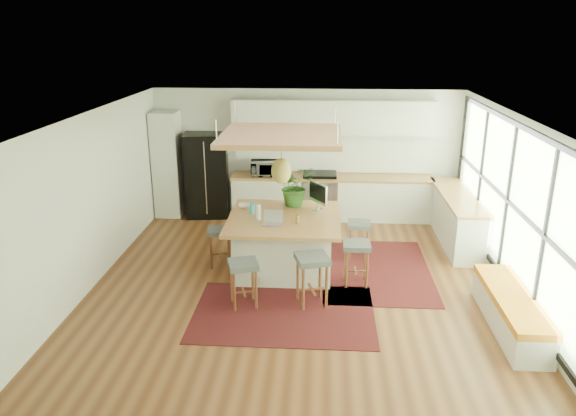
# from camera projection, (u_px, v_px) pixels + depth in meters

# --- Properties ---
(floor) EXTENTS (7.00, 7.00, 0.00)m
(floor) POSITION_uv_depth(u_px,v_px,m) (298.00, 282.00, 8.81)
(floor) COLOR #552D18
(floor) RESTS_ON ground
(ceiling) EXTENTS (7.00, 7.00, 0.00)m
(ceiling) POSITION_uv_depth(u_px,v_px,m) (299.00, 115.00, 7.95)
(ceiling) COLOR white
(ceiling) RESTS_ON ground
(wall_back) EXTENTS (6.50, 0.00, 6.50)m
(wall_back) POSITION_uv_depth(u_px,v_px,m) (306.00, 153.00, 11.69)
(wall_back) COLOR silver
(wall_back) RESTS_ON ground
(wall_front) EXTENTS (6.50, 0.00, 6.50)m
(wall_front) POSITION_uv_depth(u_px,v_px,m) (281.00, 319.00, 5.07)
(wall_front) COLOR silver
(wall_front) RESTS_ON ground
(wall_left) EXTENTS (0.00, 7.00, 7.00)m
(wall_left) POSITION_uv_depth(u_px,v_px,m) (93.00, 199.00, 8.58)
(wall_left) COLOR silver
(wall_left) RESTS_ON ground
(wall_right) EXTENTS (0.00, 7.00, 7.00)m
(wall_right) POSITION_uv_depth(u_px,v_px,m) (515.00, 208.00, 8.18)
(wall_right) COLOR silver
(wall_right) RESTS_ON ground
(window_wall) EXTENTS (0.10, 6.20, 2.60)m
(window_wall) POSITION_uv_depth(u_px,v_px,m) (513.00, 204.00, 8.17)
(window_wall) COLOR black
(window_wall) RESTS_ON wall_right
(pantry) EXTENTS (0.55, 0.60, 2.25)m
(pantry) POSITION_uv_depth(u_px,v_px,m) (168.00, 164.00, 11.64)
(pantry) COLOR silver
(pantry) RESTS_ON floor
(back_counter_base) EXTENTS (4.20, 0.60, 0.88)m
(back_counter_base) POSITION_uv_depth(u_px,v_px,m) (331.00, 198.00, 11.65)
(back_counter_base) COLOR silver
(back_counter_base) RESTS_ON floor
(back_counter_top) EXTENTS (4.24, 0.64, 0.05)m
(back_counter_top) POSITION_uv_depth(u_px,v_px,m) (332.00, 177.00, 11.50)
(back_counter_top) COLOR #966035
(back_counter_top) RESTS_ON back_counter_base
(backsplash) EXTENTS (4.20, 0.02, 0.80)m
(backsplash) POSITION_uv_depth(u_px,v_px,m) (332.00, 153.00, 11.64)
(backsplash) COLOR white
(backsplash) RESTS_ON wall_back
(upper_cabinets) EXTENTS (4.20, 0.34, 0.70)m
(upper_cabinets) POSITION_uv_depth(u_px,v_px,m) (333.00, 117.00, 11.23)
(upper_cabinets) COLOR silver
(upper_cabinets) RESTS_ON wall_back
(range) EXTENTS (0.76, 0.62, 1.00)m
(range) POSITION_uv_depth(u_px,v_px,m) (319.00, 195.00, 11.64)
(range) COLOR #A5A5AA
(range) RESTS_ON floor
(right_counter_base) EXTENTS (0.60, 2.50, 0.88)m
(right_counter_base) POSITION_uv_depth(u_px,v_px,m) (457.00, 219.00, 10.38)
(right_counter_base) COLOR silver
(right_counter_base) RESTS_ON floor
(right_counter_top) EXTENTS (0.64, 2.54, 0.05)m
(right_counter_top) POSITION_uv_depth(u_px,v_px,m) (459.00, 196.00, 10.24)
(right_counter_top) COLOR #966035
(right_counter_top) RESTS_ON right_counter_base
(window_bench) EXTENTS (0.52, 2.00, 0.50)m
(window_bench) POSITION_uv_depth(u_px,v_px,m) (510.00, 312.00, 7.42)
(window_bench) COLOR silver
(window_bench) RESTS_ON floor
(ceiling_panel) EXTENTS (1.86, 1.86, 0.80)m
(ceiling_panel) POSITION_uv_depth(u_px,v_px,m) (281.00, 153.00, 8.56)
(ceiling_panel) COLOR #966035
(ceiling_panel) RESTS_ON ceiling
(rug_near) EXTENTS (2.60, 1.80, 0.01)m
(rug_near) POSITION_uv_depth(u_px,v_px,m) (284.00, 313.00, 7.87)
(rug_near) COLOR black
(rug_near) RESTS_ON floor
(rug_right) EXTENTS (1.80, 2.60, 0.01)m
(rug_right) POSITION_uv_depth(u_px,v_px,m) (376.00, 270.00, 9.25)
(rug_right) COLOR black
(rug_right) RESTS_ON floor
(fridge) EXTENTS (0.97, 0.80, 1.80)m
(fridge) POSITION_uv_depth(u_px,v_px,m) (207.00, 174.00, 11.68)
(fridge) COLOR black
(fridge) RESTS_ON floor
(island) EXTENTS (1.85, 1.85, 0.93)m
(island) POSITION_uv_depth(u_px,v_px,m) (284.00, 243.00, 9.19)
(island) COLOR #966035
(island) RESTS_ON floor
(stool_near_left) EXTENTS (0.51, 0.51, 0.70)m
(stool_near_left) POSITION_uv_depth(u_px,v_px,m) (244.00, 284.00, 7.98)
(stool_near_left) COLOR #3E4445
(stool_near_left) RESTS_ON floor
(stool_near_right) EXTENTS (0.57, 0.57, 0.77)m
(stool_near_right) POSITION_uv_depth(u_px,v_px,m) (312.00, 282.00, 8.03)
(stool_near_right) COLOR #3E4445
(stool_near_right) RESTS_ON floor
(stool_right_front) EXTENTS (0.43, 0.43, 0.71)m
(stool_right_front) POSITION_uv_depth(u_px,v_px,m) (356.00, 263.00, 8.66)
(stool_right_front) COLOR #3E4445
(stool_right_front) RESTS_ON floor
(stool_right_back) EXTENTS (0.43, 0.43, 0.67)m
(stool_right_back) POSITION_uv_depth(u_px,v_px,m) (359.00, 239.00, 9.65)
(stool_right_back) COLOR #3E4445
(stool_right_back) RESTS_ON floor
(stool_left_side) EXTENTS (0.46, 0.46, 0.67)m
(stool_left_side) POSITION_uv_depth(u_px,v_px,m) (220.00, 246.00, 9.36)
(stool_left_side) COLOR #3E4445
(stool_left_side) RESTS_ON floor
(laptop) EXTENTS (0.33, 0.35, 0.23)m
(laptop) POSITION_uv_depth(u_px,v_px,m) (272.00, 218.00, 8.65)
(laptop) COLOR #A5A5AA
(laptop) RESTS_ON island
(monitor) EXTENTS (0.45, 0.54, 0.48)m
(monitor) POSITION_uv_depth(u_px,v_px,m) (318.00, 195.00, 9.32)
(monitor) COLOR #A5A5AA
(monitor) RESTS_ON island
(microwave) EXTENTS (0.59, 0.36, 0.38)m
(microwave) POSITION_uv_depth(u_px,v_px,m) (264.00, 167.00, 11.50)
(microwave) COLOR #A5A5AA
(microwave) RESTS_ON back_counter_top
(island_plant) EXTENTS (0.92, 0.95, 0.55)m
(island_plant) POSITION_uv_depth(u_px,v_px,m) (295.00, 190.00, 9.55)
(island_plant) COLOR #1E4C19
(island_plant) RESTS_ON island
(island_bowl) EXTENTS (0.25, 0.25, 0.06)m
(island_bowl) POSITION_uv_depth(u_px,v_px,m) (245.00, 206.00, 9.49)
(island_bowl) COLOR white
(island_bowl) RESTS_ON island
(island_bottle_0) EXTENTS (0.07, 0.07, 0.19)m
(island_bottle_0) POSITION_uv_depth(u_px,v_px,m) (252.00, 209.00, 9.14)
(island_bottle_0) COLOR #2E9CB8
(island_bottle_0) RESTS_ON island
(island_bottle_1) EXTENTS (0.07, 0.07, 0.19)m
(island_bottle_1) POSITION_uv_depth(u_px,v_px,m) (259.00, 214.00, 8.90)
(island_bottle_1) COLOR silver
(island_bottle_1) RESTS_ON island
(island_bottle_2) EXTENTS (0.07, 0.07, 0.19)m
(island_bottle_2) POSITION_uv_depth(u_px,v_px,m) (298.00, 218.00, 8.72)
(island_bottle_2) COLOR olive
(island_bottle_2) RESTS_ON island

